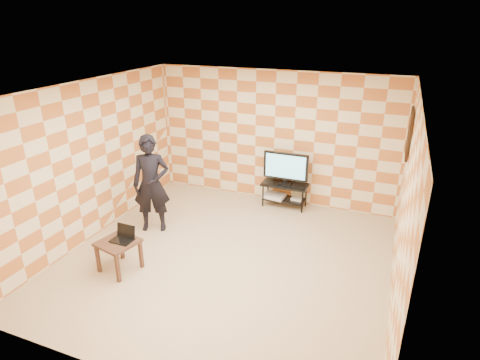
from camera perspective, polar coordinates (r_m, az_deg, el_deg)
name	(u,v)px	position (r m, az deg, el deg)	size (l,w,h in m)	color
floor	(226,259)	(6.61, -1.94, -11.12)	(5.00, 5.00, 0.00)	tan
wall_back	(274,138)	(8.20, 4.91, 6.00)	(5.00, 0.02, 2.70)	beige
wall_front	(121,275)	(4.09, -16.58, -12.86)	(5.00, 0.02, 2.70)	beige
wall_left	(91,161)	(7.29, -20.46, 2.53)	(0.02, 5.00, 2.70)	beige
wall_right	(404,209)	(5.55, 22.34, -3.88)	(0.02, 5.00, 2.70)	beige
ceiling	(224,90)	(5.60, -2.31, 12.60)	(5.00, 5.00, 0.02)	white
wall_art	(410,133)	(6.82, 22.98, 6.16)	(0.04, 0.72, 0.72)	black
tv_stand	(285,190)	(8.20, 6.38, -1.41)	(0.93, 0.42, 0.50)	black
tv	(286,167)	(8.01, 6.52, 1.85)	(0.90, 0.17, 0.65)	black
dvd_player	(274,196)	(8.28, 4.88, -2.26)	(0.43, 0.31, 0.07)	#BBBABD
game_console	(297,199)	(8.23, 8.09, -2.68)	(0.21, 0.16, 0.05)	silver
side_table	(118,246)	(6.42, -16.93, -9.02)	(0.64, 0.64, 0.50)	#3A2617
laptop	(124,237)	(6.37, -16.24, -7.73)	(0.33, 0.27, 0.22)	black
person	(151,184)	(7.25, -12.50, -0.56)	(0.65, 0.43, 1.78)	black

